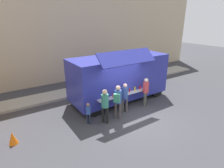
% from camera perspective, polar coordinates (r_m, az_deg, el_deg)
% --- Properties ---
extents(ground_plane, '(60.00, 60.00, 0.00)m').
position_cam_1_polar(ground_plane, '(9.80, 7.23, -10.38)').
color(ground_plane, '#38383D').
extents(curb_strip, '(28.00, 1.60, 0.15)m').
position_cam_1_polar(curb_strip, '(12.57, -20.17, -4.12)').
color(curb_strip, '#9E998E').
rests_on(curb_strip, ground).
extents(building_behind, '(32.00, 2.40, 8.26)m').
position_cam_1_polar(building_behind, '(15.65, -21.92, 15.56)').
color(building_behind, tan).
rests_on(building_behind, ground).
extents(food_truck_main, '(6.10, 3.10, 3.36)m').
position_cam_1_polar(food_truck_main, '(11.31, 2.35, 2.37)').
color(food_truck_main, '#2B3097').
rests_on(food_truck_main, ground).
extents(traffic_cone_orange, '(0.36, 0.36, 0.55)m').
position_cam_1_polar(traffic_cone_orange, '(8.80, -28.58, -14.60)').
color(traffic_cone_orange, orange).
rests_on(traffic_cone_orange, ground).
extents(trash_bin, '(0.60, 0.60, 0.91)m').
position_cam_1_polar(trash_bin, '(15.53, 8.25, 2.88)').
color(trash_bin, '#2C5E36').
rests_on(trash_bin, ground).
extents(customer_front_ordering, '(0.34, 0.34, 1.67)m').
position_cam_1_polar(customer_front_ordering, '(9.89, 4.02, -3.51)').
color(customer_front_ordering, '#4B4546').
rests_on(customer_front_ordering, ground).
extents(customer_mid_with_backpack, '(0.56, 0.54, 1.79)m').
position_cam_1_polar(customer_mid_with_backpack, '(9.20, 1.82, -4.67)').
color(customer_mid_with_backpack, '#4D4443').
rests_on(customer_mid_with_backpack, ground).
extents(customer_rear_waiting, '(0.36, 0.36, 1.77)m').
position_cam_1_polar(customer_rear_waiting, '(8.82, -2.22, -6.06)').
color(customer_rear_waiting, black).
rests_on(customer_rear_waiting, ground).
extents(customer_extra_browsing, '(0.35, 0.35, 1.70)m').
position_cam_1_polar(customer_extra_browsing, '(10.79, 10.47, -1.68)').
color(customer_extra_browsing, '#494A40').
rests_on(customer_extra_browsing, ground).
extents(child_near_queue, '(0.23, 0.23, 1.12)m').
position_cam_1_polar(child_near_queue, '(8.96, -7.38, -8.54)').
color(child_near_queue, '#1D2437').
rests_on(child_near_queue, ground).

